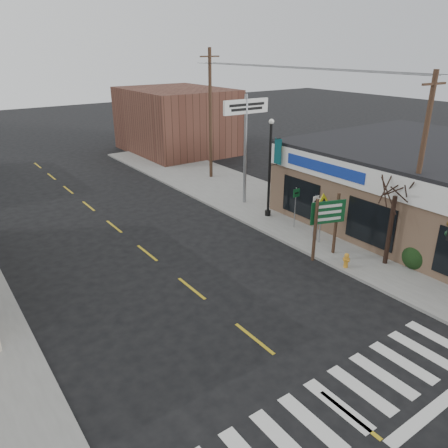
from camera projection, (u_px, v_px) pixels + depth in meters
ground at (349, 415)px, 11.58m from camera, size 140.00×140.00×0.00m
sidewalk_right at (276, 208)px, 26.19m from camera, size 6.00×38.00×0.13m
center_line at (191, 288)px, 17.61m from camera, size 0.12×56.00×0.01m
crosswalk at (338, 405)px, 11.88m from camera, size 11.00×2.20×0.01m
thrift_store at (443, 190)px, 23.14m from camera, size 12.00×14.00×4.00m
bldg_distant_right at (176, 120)px, 39.57m from camera, size 8.00×10.00×5.60m
guide_sign at (327, 219)px, 19.27m from camera, size 1.66×0.14×2.91m
fire_hydrant at (346, 260)px, 18.88m from camera, size 0.21×0.21×0.67m
ped_crossing_sign at (322, 209)px, 20.76m from camera, size 0.98×0.07×2.53m
lamp_post at (271, 161)px, 23.67m from camera, size 0.70×0.55×5.42m
dance_center_sign at (246, 122)px, 25.14m from camera, size 3.03×0.19×6.43m
bare_tree at (397, 183)px, 18.00m from camera, size 2.34×2.34×4.69m
shrub_front at (417, 256)px, 18.95m from camera, size 1.28×1.28×0.96m
shrub_back at (386, 232)px, 21.68m from camera, size 0.97×0.97×0.73m
utility_pole_near at (419, 171)px, 17.90m from camera, size 1.42×0.21×8.14m
utility_pole_far at (210, 114)px, 30.50m from camera, size 1.54×0.23×8.87m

